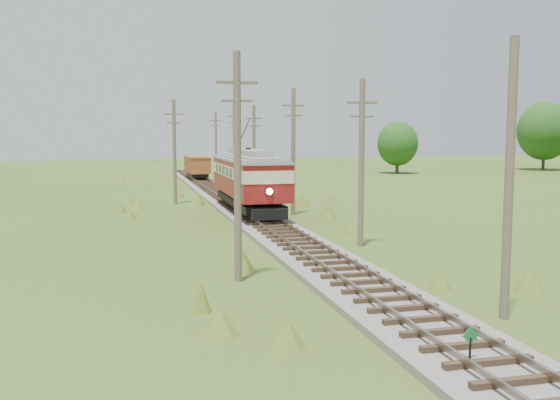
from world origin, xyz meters
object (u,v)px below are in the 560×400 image
object	(u,v)px
gondola	(197,166)
gravel_pile	(257,186)
switch_marker	(470,344)
streetcar	(248,176)

from	to	relation	value
gondola	gravel_pile	bearing A→B (deg)	-73.40
gondola	gravel_pile	xyz separation A→B (m)	(4.43, -14.34, -1.40)
gondola	gravel_pile	size ratio (longest dim) A/B	2.39
switch_marker	gravel_pile	world-z (taller)	switch_marker
gravel_pile	streetcar	bearing A→B (deg)	-103.71
streetcar	gondola	size ratio (longest dim) A/B	1.85
switch_marker	gondola	size ratio (longest dim) A/B	0.14
gondola	gravel_pile	world-z (taller)	gondola
switch_marker	streetcar	xyz separation A→B (m)	(0.20, 29.87, 2.23)
switch_marker	gondola	distance (m)	62.36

